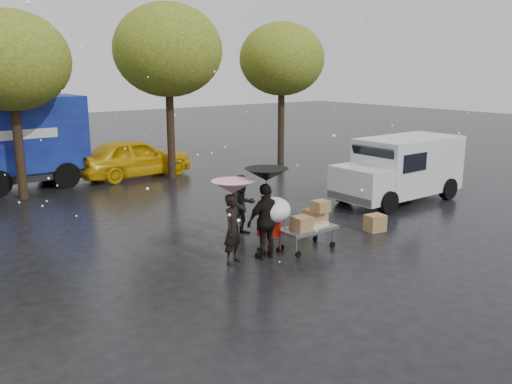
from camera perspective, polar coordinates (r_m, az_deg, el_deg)
ground at (r=13.79m, az=2.49°, el=-6.43°), size 90.00×90.00×0.00m
person_pink at (r=12.88m, az=-2.40°, el=-3.90°), size 0.73×0.62×1.69m
person_middle at (r=15.02m, az=-1.44°, el=-1.40°), size 0.85×0.67×1.70m
person_black at (r=13.17m, az=1.09°, el=-3.09°), size 1.11×0.49×1.87m
umbrella_pink at (r=12.62m, az=-2.45°, el=0.51°), size 1.02×1.02×2.01m
umbrella_black at (r=12.90m, az=1.11°, el=1.83°), size 1.06×1.06×2.24m
vendor_cart at (r=13.96m, az=5.72°, el=-3.11°), size 1.52×0.80×1.27m
shopping_cart at (r=13.43m, az=1.79°, el=-2.20°), size 0.84×0.84×1.46m
white_van at (r=19.53m, az=15.01°, el=2.47°), size 4.91×2.18×2.20m
box_ground_near at (r=15.87m, az=12.42°, el=-3.20°), size 0.59×0.50×0.48m
box_ground_far at (r=15.97m, az=5.34°, el=-3.16°), size 0.48×0.43×0.31m
yellow_taxi at (r=23.63m, az=-12.72°, el=3.57°), size 4.96×2.14×1.67m
tree_row at (r=21.44m, az=-16.42°, el=13.68°), size 21.60×4.40×7.12m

